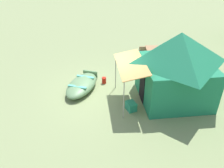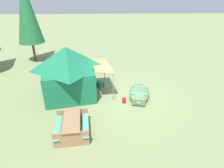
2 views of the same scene
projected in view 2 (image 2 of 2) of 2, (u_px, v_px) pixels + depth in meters
The scene contains 7 objects.
ground_plane at pixel (120, 96), 11.68m from camera, with size 80.00×80.00×0.00m, color #7F8F5C.
beached_rowboat at pixel (139, 93), 11.51m from camera, with size 2.57×1.62×0.47m.
canvas_cabin_tent at pixel (68, 71), 11.08m from camera, with size 3.50×4.41×3.00m.
picnic_table at pixel (72, 125), 8.50m from camera, with size 1.95×1.61×0.77m.
cooler_box at pixel (100, 84), 12.69m from camera, with size 0.45×0.35×0.36m, color #20825D.
fuel_can at pixel (124, 100), 10.93m from camera, with size 0.21×0.21×0.31m, color red.
pine_tree_side at pixel (27, 11), 15.35m from camera, with size 2.07×2.07×6.67m.
Camera 2 is at (-10.08, 0.97, 5.88)m, focal length 31.15 mm.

